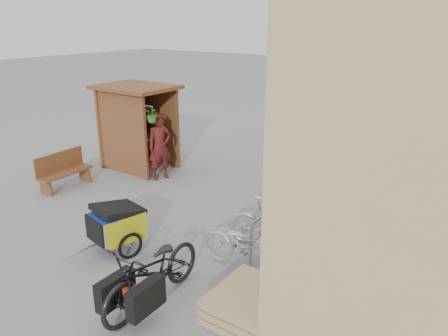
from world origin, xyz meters
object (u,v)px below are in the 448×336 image
Objects in this scene: shopping_carts at (401,147)px; cargo_bike at (152,273)px; bike_5 at (320,183)px; bench at (63,170)px; child_trailer at (116,224)px; bike_2 at (300,204)px; bike_1 at (272,223)px; person_kiosk at (160,147)px; pallet_stack at (249,304)px; bike_4 at (321,188)px; bike_6 at (335,174)px; bike_3 at (313,201)px; bike_7 at (347,166)px; bike_0 at (247,246)px; kiosk at (135,115)px.

shopping_carts is 8.96m from cargo_bike.
bench is at bearing 136.27° from bike_5.
child_trailer is 0.92× the size of bike_2.
person_kiosk is at bearing 50.33° from bike_1.
bike_1 is (-0.75, 1.99, 0.30)m from pallet_stack.
bike_4 is 0.24m from bike_5.
bike_4 is at bearing -162.27° from bike_6.
bike_3 is (0.20, 0.21, 0.04)m from bike_2.
shopping_carts reaches higher than cargo_bike.
bike_4 is 0.93× the size of bike_7.
bike_7 is (4.34, 2.36, -0.36)m from person_kiosk.
bike_3 is (-0.53, 3.38, 0.30)m from pallet_stack.
bike_3 is (2.57, 3.13, -0.02)m from child_trailer.
person_kiosk is 4.38m from bike_2.
bike_3 is 1.03× the size of bike_6.
bike_1 is (-0.05, 0.94, 0.05)m from bike_0.
person_kiosk is at bearing 85.67° from bike_4.
bike_2 is 0.99× the size of bike_7.
kiosk is 1.22× the size of shopping_carts.
bike_6 is at bearing 83.54° from cargo_bike.
kiosk is 2.51m from bench.
child_trailer is 0.91× the size of person_kiosk.
bike_0 is 2.34m from bike_3.
bench is 6.38m from bike_3.
cargo_bike is 1.24× the size of bike_4.
person_kiosk reaches higher than bike_7.
bike_7 is (0.62, 6.52, 0.01)m from cargo_bike.
person_kiosk is 1.06× the size of bike_1.
person_kiosk is (1.20, -0.30, -0.65)m from kiosk.
bike_6 is (5.79, 3.83, -0.04)m from bench.
bench is 9.40m from shopping_carts.
cargo_bike is at bearing 158.50° from bike_4.
cargo_bike is at bearing -98.73° from shopping_carts.
shopping_carts is at bearing -0.60° from bike_2.
pallet_stack is 6.88m from bench.
bike_6 is (-0.35, 2.09, -0.08)m from bike_3.
bike_2 is (-0.04, 2.13, 0.01)m from bike_0.
bike_4 is 1.12m from bike_6.
kiosk is at bearing 86.65° from bike_3.
person_kiosk reaches higher than bike_3.
shopping_carts is 1.13× the size of bike_7.
bike_2 is at bearing -7.15° from kiosk.
bike_1 is 1.01× the size of bike_4.
bike_4 is (-0.03, 2.38, -0.07)m from bike_1.
bike_2 is at bearing -164.31° from bike_6.
pallet_stack is 1.29m from bike_0.
pallet_stack is 0.73× the size of child_trailer.
bench is 6.50m from bike_4.
bike_6 is at bearing -1.13° from bike_0.
person_kiosk is 1.10× the size of bike_6.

